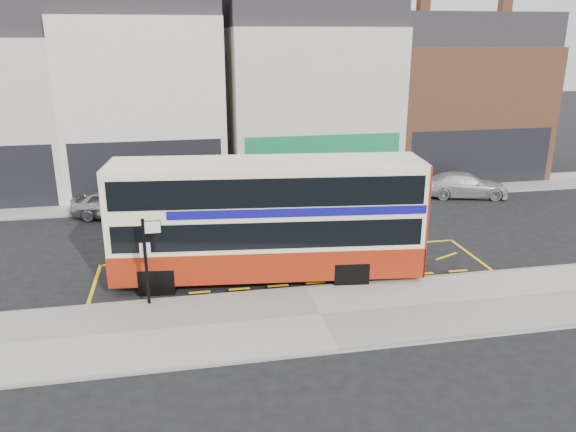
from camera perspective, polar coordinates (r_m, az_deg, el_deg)
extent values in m
plane|color=black|center=(19.19, 1.60, -7.16)|extent=(120.00, 120.00, 0.00)
cube|color=#A9A5A0|center=(17.15, 3.30, -10.12)|extent=(40.00, 4.00, 0.15)
cube|color=gray|center=(18.82, 1.86, -7.43)|extent=(40.00, 0.15, 0.15)
cube|color=#A9A5A0|center=(29.34, -3.08, 1.97)|extent=(50.00, 3.00, 0.15)
cube|color=silver|center=(32.19, -14.17, 10.93)|extent=(8.00, 8.00, 9.00)
cube|color=black|center=(28.76, -14.07, 4.27)|extent=(7.36, 0.06, 3.20)
cube|color=black|center=(28.83, -14.04, 3.89)|extent=(5.60, 0.04, 2.00)
cube|color=silver|center=(33.01, 1.94, 11.17)|extent=(9.00, 8.00, 8.50)
cube|color=#28262B|center=(32.80, 2.04, 20.14)|extent=(9.00, 7.20, 1.80)
cube|color=#167F44|center=(29.64, 3.61, 5.17)|extent=(8.28, 0.06, 3.20)
cube|color=black|center=(29.71, 3.59, 4.80)|extent=(6.30, 0.04, 2.00)
cube|color=#A05F40|center=(36.15, 16.21, 10.28)|extent=(9.00, 8.00, 7.50)
cube|color=#28262B|center=(35.88, 16.88, 17.64)|extent=(9.00, 7.20, 1.80)
cube|color=#A05F40|center=(33.85, 13.59, 20.13)|extent=(0.60, 0.60, 1.20)
cube|color=#A05F40|center=(36.14, 21.19, 19.30)|extent=(0.60, 0.60, 1.20)
cube|color=black|center=(33.04, 18.97, 5.56)|extent=(8.28, 0.06, 3.20)
cube|color=black|center=(33.10, 18.92, 5.23)|extent=(6.30, 0.04, 2.00)
cube|color=#FFF7C2|center=(19.06, -2.10, -0.07)|extent=(10.61, 3.48, 3.83)
cube|color=maroon|center=(19.54, -2.05, -3.96)|extent=(10.65, 3.52, 1.04)
cube|color=maroon|center=(19.97, 12.93, 0.32)|extent=(0.32, 2.40, 3.83)
cube|color=black|center=(19.14, -2.09, -0.81)|extent=(10.20, 3.49, 0.90)
cube|color=black|center=(18.73, -2.14, 3.31)|extent=(10.20, 3.49, 0.95)
cube|color=#110C8B|center=(18.98, 0.74, 1.43)|extent=(8.54, 3.30, 0.28)
cube|color=black|center=(19.69, -17.34, -1.83)|extent=(0.30, 2.17, 1.51)
cube|color=black|center=(19.22, -17.79, 2.82)|extent=(0.30, 2.17, 0.95)
cube|color=black|center=(19.42, -17.55, 0.67)|extent=(0.23, 1.65, 0.33)
cube|color=#FFF7C2|center=(18.57, -2.16, 5.43)|extent=(10.60, 3.39, 0.11)
cylinder|color=black|center=(18.91, -13.19, -6.48)|extent=(0.97, 0.37, 0.95)
cylinder|color=black|center=(20.84, -12.40, -4.07)|extent=(0.97, 0.37, 0.95)
cylinder|color=black|center=(19.03, 6.45, -5.93)|extent=(0.97, 0.37, 0.95)
cylinder|color=black|center=(20.95, 5.34, -3.59)|extent=(0.97, 0.37, 0.95)
cube|color=black|center=(17.69, -14.23, -4.55)|extent=(0.09, 0.09, 2.77)
cube|color=white|center=(17.30, -13.60, -1.11)|extent=(0.50, 0.04, 0.41)
cube|color=white|center=(17.61, -14.32, -3.37)|extent=(0.32, 0.03, 0.46)
imported|color=#9B9B9F|center=(27.18, -17.08, 1.20)|extent=(4.26, 2.61, 1.35)
imported|color=#404348|center=(27.66, -2.89, 2.36)|extent=(4.53, 2.14, 1.43)
imported|color=beige|center=(30.84, 17.54, 3.03)|extent=(4.69, 2.81, 1.27)
cylinder|color=#342317|center=(31.18, 4.07, 4.45)|extent=(0.24, 0.24, 1.77)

